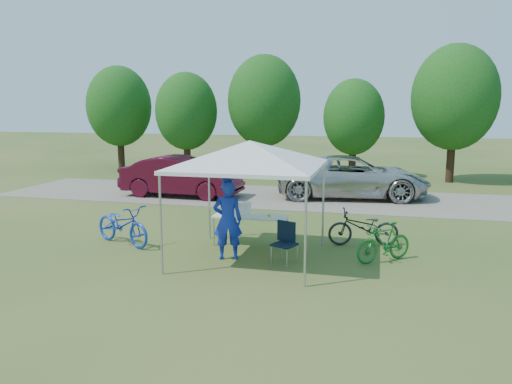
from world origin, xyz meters
TOP-DOWN VIEW (x-y plane):
  - ground at (0.00, 0.00)m, footprint 100.00×100.00m
  - gravel_strip at (0.00, 8.00)m, footprint 24.00×5.00m
  - canopy at (0.00, 0.00)m, footprint 4.53×4.53m
  - treeline at (-0.29, 14.05)m, footprint 24.89×4.28m
  - folding_table at (-0.29, 1.19)m, footprint 1.86×0.77m
  - folding_chair at (0.84, -0.06)m, footprint 0.62×0.65m
  - cooler at (-0.53, 1.19)m, footprint 0.44×0.30m
  - ice_cream_cup at (0.20, 1.14)m, footprint 0.07×0.07m
  - cyclist at (-0.49, -0.11)m, footprint 0.77×0.63m
  - bike_blue at (-3.46, 0.42)m, footprint 2.08×1.45m
  - bike_green at (2.99, 0.54)m, footprint 1.41×1.28m
  - bike_dark at (2.50, 1.78)m, footprint 1.87×1.01m
  - minivan at (1.82, 8.59)m, footprint 6.07×3.39m
  - sedan at (-4.66, 7.24)m, footprint 4.78×1.83m

SIDE VIEW (x-z plane):
  - ground at x=0.00m, z-range 0.00..0.00m
  - gravel_strip at x=0.00m, z-range 0.00..0.02m
  - bike_green at x=2.99m, z-range 0.00..0.90m
  - bike_dark at x=2.50m, z-range 0.00..0.93m
  - bike_blue at x=-3.46m, z-range 0.00..1.03m
  - folding_chair at x=0.84m, z-range 0.08..1.01m
  - folding_table at x=-0.29m, z-range 0.34..1.10m
  - ice_cream_cup at x=0.20m, z-range 0.76..0.82m
  - sedan at x=-4.66m, z-range 0.02..1.58m
  - minivan at x=1.82m, z-range 0.02..1.62m
  - cyclist at x=-0.49m, z-range 0.00..1.82m
  - cooler at x=-0.53m, z-range 0.76..1.08m
  - canopy at x=0.00m, z-range 1.15..4.15m
  - treeline at x=-0.29m, z-range 0.38..6.68m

